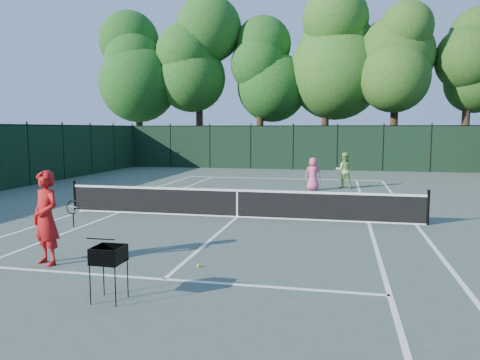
% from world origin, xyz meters
% --- Properties ---
extents(ground, '(90.00, 90.00, 0.00)m').
position_xyz_m(ground, '(0.00, 0.00, 0.00)').
color(ground, '#445348').
rests_on(ground, ground).
extents(sideline_doubles_left, '(0.10, 23.77, 0.01)m').
position_xyz_m(sideline_doubles_left, '(-5.49, 0.00, 0.00)').
color(sideline_doubles_left, white).
rests_on(sideline_doubles_left, ground).
extents(sideline_doubles_right, '(0.10, 23.77, 0.01)m').
position_xyz_m(sideline_doubles_right, '(5.49, 0.00, 0.00)').
color(sideline_doubles_right, white).
rests_on(sideline_doubles_right, ground).
extents(sideline_singles_left, '(0.10, 23.77, 0.01)m').
position_xyz_m(sideline_singles_left, '(-4.12, 0.00, 0.00)').
color(sideline_singles_left, white).
rests_on(sideline_singles_left, ground).
extents(sideline_singles_right, '(0.10, 23.77, 0.01)m').
position_xyz_m(sideline_singles_right, '(4.12, 0.00, 0.00)').
color(sideline_singles_right, white).
rests_on(sideline_singles_right, ground).
extents(baseline_far, '(10.97, 0.10, 0.01)m').
position_xyz_m(baseline_far, '(0.00, 11.88, 0.00)').
color(baseline_far, white).
rests_on(baseline_far, ground).
extents(service_line_near, '(8.23, 0.10, 0.01)m').
position_xyz_m(service_line_near, '(0.00, -6.40, 0.00)').
color(service_line_near, white).
rests_on(service_line_near, ground).
extents(service_line_far, '(8.23, 0.10, 0.01)m').
position_xyz_m(service_line_far, '(0.00, 6.40, 0.00)').
color(service_line_far, white).
rests_on(service_line_far, ground).
extents(center_service_line, '(0.10, 12.80, 0.01)m').
position_xyz_m(center_service_line, '(0.00, 0.00, 0.00)').
color(center_service_line, white).
rests_on(center_service_line, ground).
extents(tennis_net, '(11.69, 0.09, 1.06)m').
position_xyz_m(tennis_net, '(0.00, 0.00, 0.48)').
color(tennis_net, black).
rests_on(tennis_net, ground).
extents(fence_far, '(24.00, 0.05, 3.00)m').
position_xyz_m(fence_far, '(0.00, 18.00, 1.50)').
color(fence_far, black).
rests_on(fence_far, ground).
extents(tree_0, '(6.40, 6.40, 13.14)m').
position_xyz_m(tree_0, '(-13.00, 21.50, 8.16)').
color(tree_0, black).
rests_on(tree_0, ground).
extents(tree_1, '(6.80, 6.80, 13.98)m').
position_xyz_m(tree_1, '(-8.00, 22.00, 8.69)').
color(tree_1, black).
rests_on(tree_1, ground).
extents(tree_2, '(6.00, 6.00, 12.40)m').
position_xyz_m(tree_2, '(-3.00, 21.80, 7.73)').
color(tree_2, black).
rests_on(tree_2, ground).
extents(tree_3, '(7.00, 7.00, 14.45)m').
position_xyz_m(tree_3, '(2.00, 22.30, 9.01)').
color(tree_3, black).
rests_on(tree_3, ground).
extents(tree_4, '(6.20, 6.20, 12.97)m').
position_xyz_m(tree_4, '(7.00, 21.60, 8.14)').
color(tree_4, black).
rests_on(tree_4, ground).
extents(tree_5, '(5.80, 5.80, 12.23)m').
position_xyz_m(tree_5, '(12.00, 22.10, 7.71)').
color(tree_5, black).
rests_on(tree_5, ground).
extents(coach, '(1.14, 0.73, 1.99)m').
position_xyz_m(coach, '(-2.78, -5.97, 1.00)').
color(coach, '#B41514').
rests_on(coach, ground).
extents(player_pink, '(0.80, 0.58, 1.52)m').
position_xyz_m(player_pink, '(2.00, 7.23, 0.76)').
color(player_pink, '#E7517E').
rests_on(player_pink, ground).
extents(player_green, '(0.85, 0.67, 1.71)m').
position_xyz_m(player_green, '(3.42, 8.36, 0.85)').
color(player_green, '#8EBE5F').
rests_on(player_green, ground).
extents(ball_hopper, '(0.51, 0.51, 0.93)m').
position_xyz_m(ball_hopper, '(-0.48, -7.64, 0.78)').
color(ball_hopper, black).
rests_on(ball_hopper, ground).
extents(loose_ball_near_cart, '(0.07, 0.07, 0.07)m').
position_xyz_m(loose_ball_near_cart, '(0.40, -5.52, 0.03)').
color(loose_ball_near_cart, '#C8E42E').
rests_on(loose_ball_near_cart, ground).
extents(loose_ball_midcourt, '(0.07, 0.07, 0.07)m').
position_xyz_m(loose_ball_midcourt, '(-1.86, -5.21, 0.03)').
color(loose_ball_midcourt, '#DFF131').
rests_on(loose_ball_midcourt, ground).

